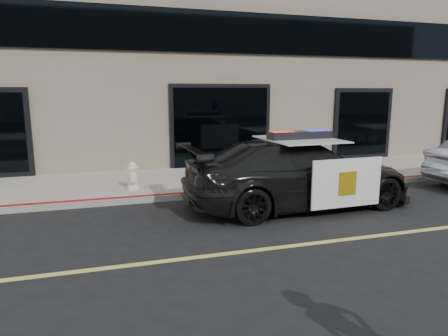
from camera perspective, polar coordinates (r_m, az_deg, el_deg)
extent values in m
plane|color=black|center=(7.99, 21.18, -9.02)|extent=(120.00, 120.00, 0.00)
cube|color=gray|center=(12.36, 6.26, -1.09)|extent=(60.00, 3.50, 0.15)
cube|color=#756856|center=(17.39, -0.56, 22.05)|extent=(60.00, 7.00, 12.00)
imported|color=black|center=(9.32, 10.59, -0.75)|extent=(2.54, 5.49, 1.55)
cube|color=white|center=(8.68, 17.14, -2.07)|extent=(1.65, 0.10, 1.03)
cube|color=white|center=(10.52, 10.11, 0.44)|extent=(1.65, 0.10, 1.03)
cube|color=white|center=(9.19, 10.76, 4.07)|extent=(1.61, 1.91, 0.03)
cube|color=gold|center=(8.66, 17.26, -2.11)|extent=(0.41, 0.03, 0.49)
cube|color=black|center=(9.18, 10.78, 4.63)|extent=(1.50, 0.44, 0.18)
cube|color=red|center=(8.97, 8.26, 4.65)|extent=(0.53, 0.35, 0.17)
cube|color=#0C19CC|center=(9.41, 13.19, 4.76)|extent=(0.53, 0.35, 0.17)
cylinder|color=white|center=(10.53, -12.82, -2.78)|extent=(0.33, 0.33, 0.07)
cylinder|color=white|center=(10.47, -12.88, -1.38)|extent=(0.24, 0.24, 0.45)
cylinder|color=white|center=(10.43, -12.93, -0.06)|extent=(0.28, 0.28, 0.05)
sphere|color=white|center=(10.42, -12.95, 0.24)|extent=(0.21, 0.21, 0.21)
cylinder|color=white|center=(10.40, -12.97, 0.73)|extent=(0.06, 0.06, 0.06)
cylinder|color=white|center=(10.61, -12.95, -0.87)|extent=(0.12, 0.11, 0.12)
cylinder|color=white|center=(10.31, -12.83, -1.20)|extent=(0.12, 0.11, 0.12)
cylinder|color=white|center=(10.30, -12.81, -1.58)|extent=(0.15, 0.13, 0.15)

